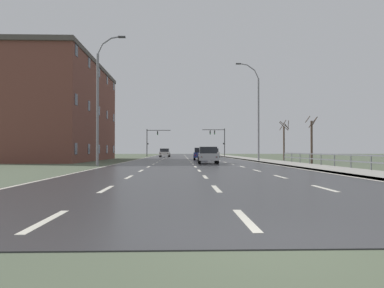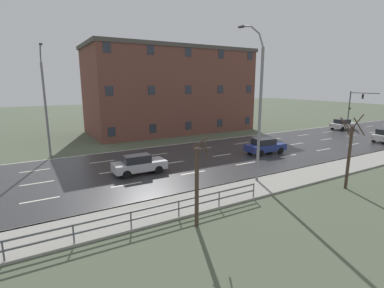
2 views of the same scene
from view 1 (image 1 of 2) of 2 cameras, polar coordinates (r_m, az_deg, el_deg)
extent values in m
cube|color=#4C5642|center=(52.75, -0.56, -2.37)|extent=(160.00, 160.00, 0.12)
cube|color=#303033|center=(64.74, -0.80, -2.05)|extent=(14.00, 120.00, 0.02)
cube|color=beige|center=(7.22, -21.03, -10.70)|extent=(0.16, 2.20, 0.01)
cube|color=beige|center=(12.40, -12.74, -6.62)|extent=(0.16, 2.20, 0.01)
cube|color=beige|center=(17.71, -9.43, -4.91)|extent=(0.16, 2.20, 0.01)
cube|color=beige|center=(23.07, -7.65, -3.99)|extent=(0.16, 2.20, 0.01)
cube|color=beige|center=(28.44, -6.55, -3.42)|extent=(0.16, 2.20, 0.01)
cube|color=beige|center=(33.82, -5.79, -3.03)|extent=(0.16, 2.20, 0.01)
cube|color=beige|center=(39.21, -5.25, -2.74)|extent=(0.16, 2.20, 0.01)
cube|color=beige|center=(44.60, -4.83, -2.52)|extent=(0.16, 2.20, 0.01)
cube|color=beige|center=(49.99, -4.51, -2.35)|extent=(0.16, 2.20, 0.01)
cube|color=beige|center=(55.38, -4.25, -2.22)|extent=(0.16, 2.20, 0.01)
cube|color=beige|center=(60.77, -4.03, -2.10)|extent=(0.16, 2.20, 0.01)
cube|color=beige|center=(66.17, -3.86, -2.01)|extent=(0.16, 2.20, 0.01)
cube|color=beige|center=(71.57, -3.70, -1.93)|extent=(0.16, 2.20, 0.01)
cube|color=beige|center=(76.96, -3.57, -1.86)|extent=(0.16, 2.20, 0.01)
cube|color=beige|center=(82.36, -3.46, -1.80)|extent=(0.16, 2.20, 0.01)
cube|color=beige|center=(87.76, -3.36, -1.75)|extent=(0.16, 2.20, 0.01)
cube|color=beige|center=(93.16, -3.27, -1.70)|extent=(0.16, 2.20, 0.01)
cube|color=beige|center=(98.55, -3.19, -1.66)|extent=(0.16, 2.20, 0.01)
cube|color=beige|center=(103.95, -3.12, -1.62)|extent=(0.16, 2.20, 0.01)
cube|color=beige|center=(109.35, -3.06, -1.59)|extent=(0.16, 2.20, 0.01)
cube|color=beige|center=(114.75, -3.00, -1.56)|extent=(0.16, 2.20, 0.01)
cube|color=beige|center=(120.15, -2.95, -1.53)|extent=(0.16, 2.20, 0.01)
cube|color=beige|center=(6.93, 8.06, -11.16)|extent=(0.16, 2.20, 0.01)
cube|color=beige|center=(12.24, 3.68, -6.71)|extent=(0.16, 2.20, 0.01)
cube|color=beige|center=(17.60, 1.99, -4.95)|extent=(0.16, 2.20, 0.01)
cube|color=beige|center=(22.98, 1.09, -4.01)|extent=(0.16, 2.20, 0.01)
cube|color=beige|center=(28.37, 0.53, -3.43)|extent=(0.16, 2.20, 0.01)
cube|color=beige|center=(33.76, 0.15, -3.03)|extent=(0.16, 2.20, 0.01)
cube|color=beige|center=(39.15, -0.12, -2.75)|extent=(0.16, 2.20, 0.01)
cube|color=beige|center=(44.55, -0.33, -2.53)|extent=(0.16, 2.20, 0.01)
cube|color=beige|center=(49.95, -0.49, -2.36)|extent=(0.16, 2.20, 0.01)
cube|color=beige|center=(55.34, -0.62, -2.22)|extent=(0.16, 2.20, 0.01)
cube|color=beige|center=(60.74, -0.73, -2.11)|extent=(0.16, 2.20, 0.01)
cube|color=beige|center=(66.14, -0.82, -2.01)|extent=(0.16, 2.20, 0.01)
cube|color=beige|center=(71.54, -0.90, -1.93)|extent=(0.16, 2.20, 0.01)
cube|color=beige|center=(76.94, -0.96, -1.86)|extent=(0.16, 2.20, 0.01)
cube|color=beige|center=(82.34, -1.02, -1.80)|extent=(0.16, 2.20, 0.01)
cube|color=beige|center=(87.73, -1.07, -1.75)|extent=(0.16, 2.20, 0.01)
cube|color=beige|center=(93.13, -1.12, -1.70)|extent=(0.16, 2.20, 0.01)
cube|color=beige|center=(98.53, -1.16, -1.66)|extent=(0.16, 2.20, 0.01)
cube|color=beige|center=(103.93, -1.19, -1.62)|extent=(0.16, 2.20, 0.01)
cube|color=beige|center=(109.33, -1.22, -1.59)|extent=(0.16, 2.20, 0.01)
cube|color=beige|center=(114.73, -1.25, -1.56)|extent=(0.16, 2.20, 0.01)
cube|color=beige|center=(120.13, -1.28, -1.53)|extent=(0.16, 2.20, 0.01)
cube|color=beige|center=(13.04, 19.27, -6.30)|extent=(0.16, 2.20, 0.01)
cube|color=beige|center=(18.17, 13.11, -4.80)|extent=(0.16, 2.20, 0.01)
cube|color=beige|center=(23.42, 9.69, -3.94)|extent=(0.16, 2.20, 0.01)
cube|color=beige|center=(28.73, 7.53, -3.39)|extent=(0.16, 2.20, 0.01)
cube|color=beige|center=(34.06, 6.05, -3.01)|extent=(0.16, 2.20, 0.01)
cube|color=beige|center=(39.41, 4.98, -2.73)|extent=(0.16, 2.20, 0.01)
cube|color=beige|center=(44.78, 4.16, -2.52)|extent=(0.16, 2.20, 0.01)
cube|color=beige|center=(50.15, 3.51, -2.35)|extent=(0.16, 2.20, 0.01)
cube|color=beige|center=(55.53, 2.99, -2.21)|extent=(0.16, 2.20, 0.01)
cube|color=beige|center=(60.91, 2.56, -2.10)|extent=(0.16, 2.20, 0.01)
cube|color=beige|center=(66.29, 2.21, -2.01)|extent=(0.16, 2.20, 0.01)
cube|color=beige|center=(71.68, 1.90, -1.93)|extent=(0.16, 2.20, 0.01)
cube|color=beige|center=(77.07, 1.64, -1.86)|extent=(0.16, 2.20, 0.01)
cube|color=beige|center=(82.46, 1.41, -1.80)|extent=(0.16, 2.20, 0.01)
cube|color=beige|center=(87.85, 1.21, -1.75)|extent=(0.16, 2.20, 0.01)
cube|color=beige|center=(93.24, 1.04, -1.70)|extent=(0.16, 2.20, 0.01)
cube|color=beige|center=(98.64, 0.88, -1.66)|extent=(0.16, 2.20, 0.01)
cube|color=beige|center=(104.03, 0.74, -1.62)|extent=(0.16, 2.20, 0.01)
cube|color=beige|center=(109.42, 0.61, -1.59)|extent=(0.16, 2.20, 0.01)
cube|color=beige|center=(114.82, 0.50, -1.56)|extent=(0.16, 2.20, 0.01)
cube|color=beige|center=(120.21, 0.39, -1.53)|extent=(0.16, 2.20, 0.01)
cube|color=beige|center=(65.22, 5.23, -2.02)|extent=(0.16, 120.00, 0.01)
cube|color=beige|center=(64.98, -6.85, -2.02)|extent=(0.16, 120.00, 0.01)
cube|color=gray|center=(65.45, 6.67, -1.98)|extent=(3.00, 120.00, 0.12)
cube|color=slate|center=(65.25, 5.43, -1.99)|extent=(0.16, 120.00, 0.12)
cube|color=#515459|center=(27.72, 21.60, -1.51)|extent=(0.06, 28.49, 0.08)
cube|color=#515459|center=(27.73, 21.60, -2.33)|extent=(0.06, 28.49, 0.08)
cylinder|color=#515459|center=(24.21, 25.27, -2.64)|extent=(0.07, 0.07, 1.00)
cylinder|color=#515459|center=(26.54, 22.72, -2.50)|extent=(0.07, 0.07, 1.00)
cylinder|color=#515459|center=(28.92, 20.58, -2.38)|extent=(0.07, 0.07, 1.00)
cylinder|color=#515459|center=(31.33, 18.78, -2.27)|extent=(0.07, 0.07, 1.00)
cylinder|color=#515459|center=(33.76, 17.23, -2.18)|extent=(0.07, 0.07, 1.00)
cylinder|color=#515459|center=(36.22, 15.89, -2.10)|extent=(0.07, 0.07, 1.00)
cylinder|color=#515459|center=(38.70, 14.72, -2.03)|extent=(0.07, 0.07, 1.00)
cylinder|color=#515459|center=(41.18, 13.69, -1.97)|extent=(0.07, 0.07, 1.00)
cylinder|color=slate|center=(43.07, 9.94, 3.58)|extent=(0.20, 0.20, 9.29)
cylinder|color=slate|center=(43.73, 9.64, 10.26)|extent=(0.53, 0.11, 0.96)
cylinder|color=slate|center=(43.76, 8.82, 11.25)|extent=(0.89, 0.11, 0.67)
cylinder|color=slate|center=(43.68, 7.62, 11.78)|extent=(1.01, 0.11, 0.28)
cube|color=#333335|center=(43.62, 6.96, 11.85)|extent=(0.56, 0.24, 0.12)
cylinder|color=slate|center=(30.68, -13.98, 4.98)|extent=(0.20, 0.20, 8.81)
cylinder|color=slate|center=(31.50, -13.62, 13.67)|extent=(0.46, 0.11, 0.81)
cylinder|color=slate|center=(31.56, -12.65, 14.81)|extent=(0.75, 0.11, 0.57)
cylinder|color=slate|center=(31.52, -11.24, 15.42)|extent=(0.85, 0.11, 0.25)
cube|color=#333335|center=(31.46, -10.47, 15.49)|extent=(0.56, 0.24, 0.12)
cylinder|color=#38383A|center=(77.33, 4.90, 0.23)|extent=(0.18, 0.18, 5.67)
cylinder|color=#38383A|center=(77.19, 3.24, 2.15)|extent=(4.51, 0.12, 0.12)
cube|color=black|center=(77.19, 3.40, 1.74)|extent=(0.20, 0.28, 0.80)
sphere|color=#2D2D2D|center=(77.05, 3.41, 1.94)|extent=(0.14, 0.14, 0.14)
sphere|color=#2D2D2D|center=(77.04, 3.41, 1.75)|extent=(0.14, 0.14, 0.14)
sphere|color=green|center=(77.03, 3.41, 1.55)|extent=(0.14, 0.14, 0.14)
cube|color=black|center=(77.11, 2.74, 1.74)|extent=(0.20, 0.28, 0.80)
sphere|color=#2D2D2D|center=(76.97, 2.74, 1.94)|extent=(0.14, 0.14, 0.14)
sphere|color=#2D2D2D|center=(76.96, 2.74, 1.75)|extent=(0.14, 0.14, 0.14)
sphere|color=green|center=(76.95, 2.74, 1.55)|extent=(0.14, 0.14, 0.14)
cube|color=black|center=(77.25, 4.74, 0.06)|extent=(0.18, 0.12, 0.32)
cylinder|color=#38383A|center=(78.23, -6.77, 0.19)|extent=(0.18, 0.18, 5.60)
cylinder|color=#38383A|center=(78.15, -5.01, 2.06)|extent=(4.81, 0.12, 0.12)
cube|color=black|center=(78.14, -5.18, 1.66)|extent=(0.20, 0.28, 0.80)
sphere|color=#2D2D2D|center=(78.00, -5.19, 1.85)|extent=(0.14, 0.14, 0.14)
sphere|color=#2D2D2D|center=(77.99, -5.19, 1.66)|extent=(0.14, 0.14, 0.14)
sphere|color=green|center=(77.97, -5.19, 1.47)|extent=(0.14, 0.14, 0.14)
cube|color=black|center=(78.16, -6.61, 0.05)|extent=(0.18, 0.12, 0.32)
cube|color=silver|center=(70.34, -4.10, -1.43)|extent=(1.91, 4.16, 0.64)
cube|color=black|center=(70.09, -4.12, -0.93)|extent=(1.63, 2.06, 0.60)
cube|color=slate|center=(71.04, -4.06, -0.95)|extent=(1.41, 0.13, 0.51)
cylinder|color=black|center=(71.56, -3.38, -1.68)|extent=(0.24, 0.67, 0.66)
cylinder|color=black|center=(71.68, -4.67, -1.68)|extent=(0.24, 0.67, 0.66)
cylinder|color=black|center=(69.02, -3.51, -1.71)|extent=(0.24, 0.67, 0.66)
cylinder|color=black|center=(69.15, -4.85, -1.71)|extent=(0.24, 0.67, 0.66)
cube|color=red|center=(68.37, -4.78, -1.45)|extent=(0.16, 0.05, 0.14)
cube|color=red|center=(68.27, -3.68, -1.45)|extent=(0.16, 0.05, 0.14)
cube|color=navy|center=(48.84, 1.33, -1.65)|extent=(1.99, 4.19, 0.64)
cube|color=black|center=(48.59, 1.33, -0.93)|extent=(1.67, 2.09, 0.60)
cube|color=slate|center=(49.54, 1.33, -0.95)|extent=(1.41, 0.16, 0.51)
cylinder|color=black|center=(50.12, 2.26, -2.00)|extent=(0.26, 0.67, 0.66)
cylinder|color=black|center=(50.12, 0.41, -2.00)|extent=(0.26, 0.67, 0.66)
cylinder|color=black|center=(47.58, 2.30, -2.06)|extent=(0.26, 0.67, 0.66)
cylinder|color=black|center=(47.58, 0.35, -2.06)|extent=(0.26, 0.67, 0.66)
cube|color=red|center=(46.82, 0.52, -1.68)|extent=(0.16, 0.05, 0.14)
cube|color=red|center=(46.81, 2.13, -1.68)|extent=(0.16, 0.05, 0.14)
cube|color=silver|center=(65.98, 3.16, -1.47)|extent=(1.93, 4.17, 0.64)
cube|color=black|center=(65.72, 3.19, -0.93)|extent=(1.64, 2.06, 0.60)
cube|color=slate|center=(66.67, 3.09, -0.95)|extent=(1.41, 0.14, 0.51)
cylinder|color=black|center=(67.35, 3.71, -1.73)|extent=(0.25, 0.67, 0.66)
cylinder|color=black|center=(67.14, 2.34, -1.73)|extent=(0.25, 0.67, 0.66)
cylinder|color=black|center=(64.83, 4.02, -1.76)|extent=(0.25, 0.67, 0.66)
cylinder|color=black|center=(64.62, 2.60, -1.76)|extent=(0.25, 0.67, 0.66)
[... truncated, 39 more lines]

